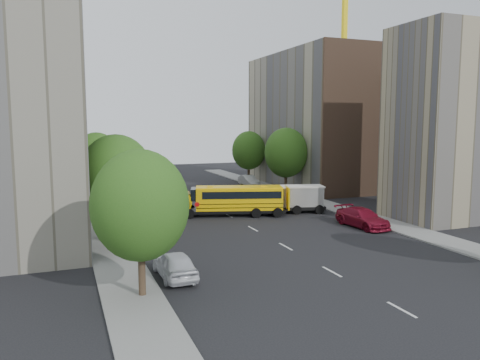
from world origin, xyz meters
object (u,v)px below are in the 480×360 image
parked_car_4 (289,192)px  parked_car_2 (110,185)px  school_bus (231,199)px  street_tree_1 (117,177)px  tower_crane (357,23)px  parked_car_0 (175,264)px  parked_car_5 (249,181)px  street_tree_0 (140,205)px  street_tree_2 (97,160)px  street_tree_5 (249,150)px  parked_car_3 (362,218)px  parked_car_1 (117,204)px  safari_truck (293,198)px  street_tree_4 (286,153)px

parked_car_4 → parked_car_2: bearing=139.6°
school_bus → parked_car_2: (-8.98, 20.88, -0.86)m
street_tree_1 → parked_car_2: bearing=85.6°
tower_crane → parked_car_4: 35.99m
parked_car_2 → parked_car_0: bearing=88.0°
school_bus → parked_car_5: (9.42, 18.73, -0.83)m
street_tree_0 → parked_car_4: (20.60, 24.45, -3.85)m
street_tree_2 → parked_car_4: size_ratio=1.65×
street_tree_5 → parked_car_3: size_ratio=1.39×
parked_car_5 → tower_crane: bearing=15.4°
street_tree_2 → parked_car_2: 11.73m
street_tree_5 → parked_car_1: street_tree_5 is taller
street_tree_5 → parked_car_3: bearing=-94.1°
parked_car_0 → parked_car_3: 18.95m
parked_car_2 → parked_car_4: parked_car_4 is taller
street_tree_1 → school_bus: 14.09m
safari_truck → parked_car_5: size_ratio=1.43×
street_tree_2 → street_tree_4: size_ratio=0.95×
street_tree_1 → street_tree_5: bearing=53.7°
parked_car_1 → street_tree_2: bearing=-75.9°
street_tree_1 → street_tree_2: street_tree_1 is taller
street_tree_2 → safari_truck: street_tree_2 is taller
parked_car_1 → parked_car_4: (19.20, 0.76, 0.05)m
parked_car_0 → parked_car_5: bearing=-119.8°
street_tree_4 → school_bus: bearing=-136.9°
school_bus → parked_car_2: school_bus is taller
street_tree_4 → parked_car_3: bearing=-96.7°
parked_car_1 → parked_car_2: bearing=-97.0°
street_tree_0 → street_tree_2: 28.00m
parked_car_4 → parked_car_5: bearing=87.4°
tower_crane → street_tree_1: size_ratio=4.52×
parked_car_4 → parked_car_5: parked_car_4 is taller
street_tree_1 → parked_car_3: size_ratio=1.46×
street_tree_2 → parked_car_5: (20.60, 8.61, -4.08)m
tower_crane → safari_truck: tower_crane is taller
school_bus → street_tree_4: bearing=60.1°
parked_car_0 → parked_car_1: parked_car_0 is taller
parked_car_0 → parked_car_2: size_ratio=0.87×
street_tree_0 → parked_car_1: 24.05m
street_tree_0 → street_tree_2: (0.00, 28.00, 0.19)m
street_tree_0 → street_tree_5: (22.00, 40.00, 0.06)m
safari_truck → parked_car_0: (-15.20, -14.86, -0.62)m
school_bus → parked_car_4: (9.42, 6.57, -0.78)m
tower_crane → school_bus: bearing=-141.3°
street_tree_5 → parked_car_3: street_tree_5 is taller
tower_crane → school_bus: size_ratio=3.51×
street_tree_0 → school_bus: bearing=58.0°
tower_crane → street_tree_0: tower_crane is taller
parked_car_0 → parked_car_4: size_ratio=0.96×
tower_crane → street_tree_0: 62.12m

